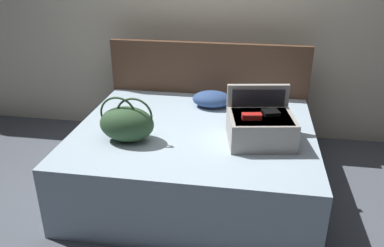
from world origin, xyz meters
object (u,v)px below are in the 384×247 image
(bed, at_px, (194,159))
(duffel_bag, at_px, (127,123))
(pillow_near_headboard, at_px, (212,99))
(hard_case_large, at_px, (260,125))

(bed, relative_size, duffel_bag, 4.59)
(pillow_near_headboard, bearing_deg, hard_case_large, -55.72)
(duffel_bag, bearing_deg, pillow_near_headboard, 54.98)
(hard_case_large, relative_size, pillow_near_headboard, 1.50)
(bed, distance_m, hard_case_large, 0.69)
(duffel_bag, bearing_deg, hard_case_large, 8.43)
(hard_case_large, xyz_separation_m, pillow_near_headboard, (-0.44, 0.65, -0.06))
(bed, height_order, duffel_bag, duffel_bag)
(hard_case_large, height_order, pillow_near_headboard, hard_case_large)
(bed, xyz_separation_m, duffel_bag, (-0.47, -0.29, 0.43))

